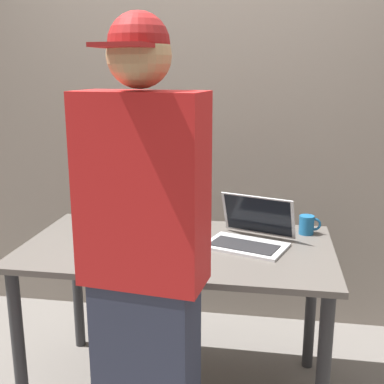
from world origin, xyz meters
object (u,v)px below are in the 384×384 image
at_px(beer_bottle_dark, 158,218).
at_px(person_figure, 145,282).
at_px(beer_bottle_green, 138,214).
at_px(coffee_mug, 307,225).
at_px(laptop, 250,234).

bearing_deg(beer_bottle_dark, person_figure, -80.59).
relative_size(beer_bottle_green, coffee_mug, 2.77).
xyz_separation_m(beer_bottle_dark, coffee_mug, (0.68, 0.23, -0.07)).
distance_m(laptop, beer_bottle_green, 0.53).
distance_m(beer_bottle_dark, coffee_mug, 0.72).
bearing_deg(laptop, person_figure, -113.20).
bearing_deg(beer_bottle_green, coffee_mug, 12.02).
relative_size(laptop, coffee_mug, 4.08).
relative_size(beer_bottle_green, person_figure, 0.17).
distance_m(beer_bottle_green, beer_bottle_dark, 0.13).
bearing_deg(coffee_mug, person_figure, -122.58).
bearing_deg(beer_bottle_green, beer_bottle_dark, -28.87).
distance_m(beer_bottle_green, coffee_mug, 0.81).
bearing_deg(beer_bottle_dark, coffee_mug, 18.85).
height_order(laptop, coffee_mug, laptop).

